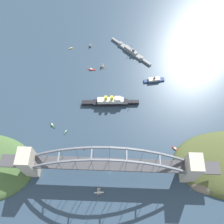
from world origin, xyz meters
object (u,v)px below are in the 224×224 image
naval_cruiser (131,51)px  small_boat_2 (71,48)px  small_boat_4 (102,64)px  small_boat_0 (66,132)px  harbor_arch_bridge (109,165)px  seaplane_taxiing_near_bridge (99,192)px  ocean_liner (110,102)px  small_boat_3 (90,44)px  channel_marker_buoy (84,149)px  small_boat_5 (92,69)px  harbor_ferry_steamer (154,80)px  small_boat_6 (175,149)px  small_boat_1 (53,125)px

naval_cruiser → small_boat_2: naval_cruiser is taller
small_boat_4 → small_boat_0: bearing=-110.5°
harbor_arch_bridge → seaplane_taxiing_near_bridge: bearing=-114.4°
ocean_liner → small_boat_0: size_ratio=10.24×
harbor_arch_bridge → naval_cruiser: 200.77m
small_boat_2 → small_boat_3: small_boat_3 is taller
small_boat_0 → channel_marker_buoy: channel_marker_buoy is taller
harbor_arch_bridge → seaplane_taxiing_near_bridge: harbor_arch_bridge is taller
small_boat_0 → small_boat_5: small_boat_5 is taller
small_boat_2 → small_boat_5: small_boat_5 is taller
harbor_arch_bridge → small_boat_3: harbor_arch_bridge is taller
harbor_ferry_steamer → seaplane_taxiing_near_bridge: size_ratio=2.85×
small_boat_3 → small_boat_4: small_boat_4 is taller
small_boat_0 → small_boat_6: (145.18, -18.84, -0.08)m
seaplane_taxiing_near_bridge → small_boat_5: seaplane_taxiing_near_bridge is taller
small_boat_2 → small_boat_3: size_ratio=0.82×
small_boat_3 → naval_cruiser: bearing=-9.5°
ocean_liner → channel_marker_buoy: bearing=-113.8°
naval_cruiser → small_boat_6: 174.26m
naval_cruiser → small_boat_3: naval_cruiser is taller
small_boat_3 → harbor_arch_bridge: bearing=-79.0°
harbor_ferry_steamer → seaplane_taxiing_near_bridge: (-73.08, -166.98, -0.19)m
ocean_liner → small_boat_2: (-69.15, 103.86, -4.80)m
harbor_ferry_steamer → small_boat_0: harbor_ferry_steamer is taller
small_boat_5 → small_boat_1: bearing=-114.9°
naval_cruiser → small_boat_0: size_ratio=8.16×
seaplane_taxiing_near_bridge → small_boat_1: 110.62m
harbor_ferry_steamer → channel_marker_buoy: bearing=-130.2°
small_boat_2 → naval_cruiser: bearing=-2.8°
small_boat_0 → small_boat_4: size_ratio=0.75×
harbor_ferry_steamer → seaplane_taxiing_near_bridge: harbor_ferry_steamer is taller
ocean_liner → small_boat_4: (-15.25, 67.92, -0.61)m
small_boat_1 → small_boat_4: (62.21, 105.47, 4.04)m
small_boat_5 → harbor_ferry_steamer: bearing=-10.5°
small_boat_6 → small_boat_1: bearing=170.3°
seaplane_taxiing_near_bridge → small_boat_3: size_ratio=1.30×
small_boat_1 → channel_marker_buoy: bearing=-35.1°
harbor_ferry_steamer → harbor_arch_bridge: bearing=-113.5°
naval_cruiser → small_boat_1: (-107.43, -136.56, -1.91)m
ocean_liner → small_boat_3: (-37.57, 110.37, -1.44)m
small_boat_0 → small_boat_2: small_boat_0 is taller
small_boat_3 → channel_marker_buoy: small_boat_3 is taller
small_boat_0 → small_boat_6: 146.40m
small_boat_0 → small_boat_2: (-11.09, 150.61, -0.07)m
naval_cruiser → small_boat_5: 72.56m
ocean_liner → naval_cruiser: ocean_liner is taller
small_boat_1 → naval_cruiser: bearing=51.8°
channel_marker_buoy → seaplane_taxiing_near_bridge: bearing=-67.4°
small_boat_1 → small_boat_4: size_ratio=0.80×
channel_marker_buoy → harbor_ferry_steamer: bearing=49.8°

